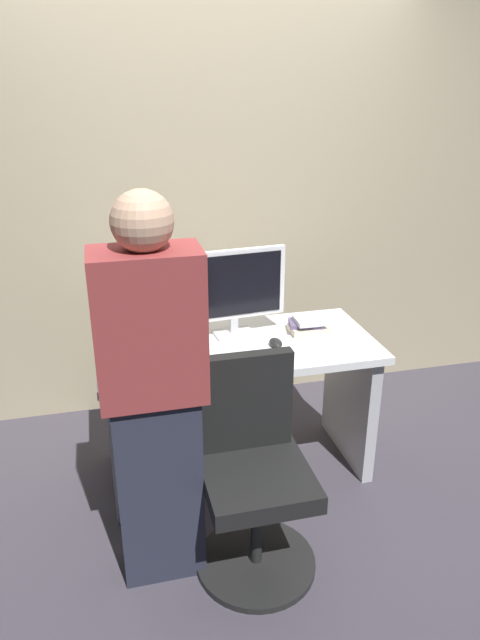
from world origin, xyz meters
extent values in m
plane|color=#3D3842|center=(0.00, 0.00, 0.00)|extent=(9.00, 9.00, 0.00)
cube|color=tan|center=(0.00, 0.87, 1.50)|extent=(6.40, 0.10, 3.00)
cube|color=white|center=(0.00, 0.00, 0.73)|extent=(1.39, 0.66, 0.04)
cube|color=#B2B2B7|center=(-0.63, 0.00, 0.36)|extent=(0.06, 0.58, 0.71)
cube|color=#B2B2B7|center=(0.63, 0.00, 0.36)|extent=(0.06, 0.58, 0.71)
cylinder|color=black|center=(-0.09, -0.69, 0.01)|extent=(0.52, 0.52, 0.03)
cylinder|color=black|center=(-0.09, -0.69, 0.23)|extent=(0.05, 0.05, 0.39)
cube|color=black|center=(-0.09, -0.69, 0.46)|extent=(0.44, 0.44, 0.08)
cube|color=black|center=(-0.09, -0.50, 0.72)|extent=(0.40, 0.06, 0.44)
cube|color=#262838|center=(-0.48, -0.59, 0.42)|extent=(0.34, 0.20, 0.85)
cube|color=maroon|center=(-0.48, -0.59, 1.14)|extent=(0.40, 0.24, 0.58)
sphere|color=tan|center=(-0.48, -0.59, 1.53)|extent=(0.22, 0.22, 0.22)
cube|color=silver|center=(0.01, 0.11, 0.76)|extent=(0.21, 0.16, 0.02)
cube|color=silver|center=(0.01, 0.11, 0.81)|extent=(0.04, 0.03, 0.08)
cube|color=silver|center=(0.01, 0.11, 1.03)|extent=(0.54, 0.08, 0.36)
cube|color=black|center=(0.01, 0.10, 1.03)|extent=(0.50, 0.05, 0.32)
cube|color=white|center=(-0.10, -0.08, 0.76)|extent=(0.43, 0.14, 0.02)
ellipsoid|color=black|center=(0.18, -0.07, 0.77)|extent=(0.06, 0.10, 0.03)
cylinder|color=#D84C3F|center=(-0.38, -0.15, 0.80)|extent=(0.07, 0.07, 0.10)
cube|color=beige|center=(0.40, 0.05, 0.77)|extent=(0.21, 0.13, 0.04)
cube|color=#594C72|center=(0.38, 0.06, 0.80)|extent=(0.19, 0.15, 0.02)
cube|color=white|center=(0.40, 0.04, 0.82)|extent=(0.16, 0.13, 0.02)
camera|label=1|loc=(-0.62, -2.54, 1.97)|focal=32.41mm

